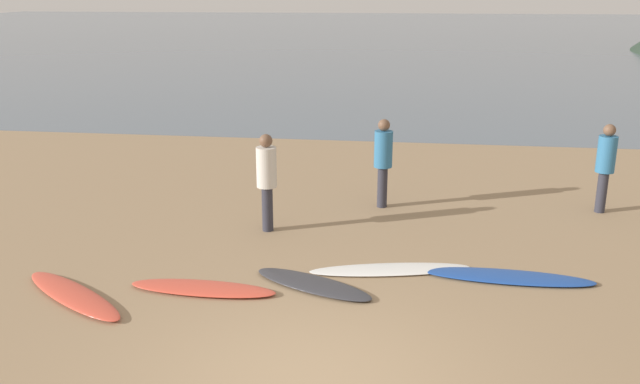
# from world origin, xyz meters

# --- Properties ---
(ground_plane) EXTENTS (120.00, 120.00, 0.20)m
(ground_plane) POSITION_xyz_m (0.00, 10.00, -0.10)
(ground_plane) COLOR #997C5B
(ground_plane) RESTS_ON ground
(ocean_water) EXTENTS (140.00, 100.00, 0.01)m
(ocean_water) POSITION_xyz_m (0.00, 62.62, 0.00)
(ocean_water) COLOR slate
(ocean_water) RESTS_ON ground
(surfboard_0) EXTENTS (2.22, 1.74, 0.10)m
(surfboard_0) POSITION_xyz_m (-3.70, 1.80, 0.05)
(surfboard_0) COLOR #D84C38
(surfboard_0) RESTS_ON ground
(surfboard_1) EXTENTS (2.22, 0.61, 0.09)m
(surfboard_1) POSITION_xyz_m (-1.93, 2.28, 0.04)
(surfboard_1) COLOR #D84C38
(surfboard_1) RESTS_ON ground
(surfboard_2) EXTENTS (2.05, 1.36, 0.09)m
(surfboard_2) POSITION_xyz_m (-0.35, 2.65, 0.04)
(surfboard_2) COLOR #333338
(surfboard_2) RESTS_ON ground
(surfboard_3) EXTENTS (2.60, 1.03, 0.06)m
(surfboard_3) POSITION_xyz_m (0.78, 3.37, 0.03)
(surfboard_3) COLOR white
(surfboard_3) RESTS_ON ground
(surfboard_4) EXTENTS (2.61, 0.70, 0.08)m
(surfboard_4) POSITION_xyz_m (2.58, 3.32, 0.04)
(surfboard_4) COLOR #1E479E
(surfboard_4) RESTS_ON ground
(person_0) EXTENTS (0.36, 0.36, 1.80)m
(person_0) POSITION_xyz_m (-1.51, 4.94, 1.06)
(person_0) COLOR #2D2D38
(person_0) RESTS_ON ground
(person_1) EXTENTS (0.36, 0.36, 1.80)m
(person_1) POSITION_xyz_m (0.49, 6.61, 1.06)
(person_1) COLOR #2D2D38
(person_1) RESTS_ON ground
(person_2) EXTENTS (0.36, 0.36, 1.77)m
(person_2) POSITION_xyz_m (4.80, 6.87, 1.04)
(person_2) COLOR #2D2D38
(person_2) RESTS_ON ground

